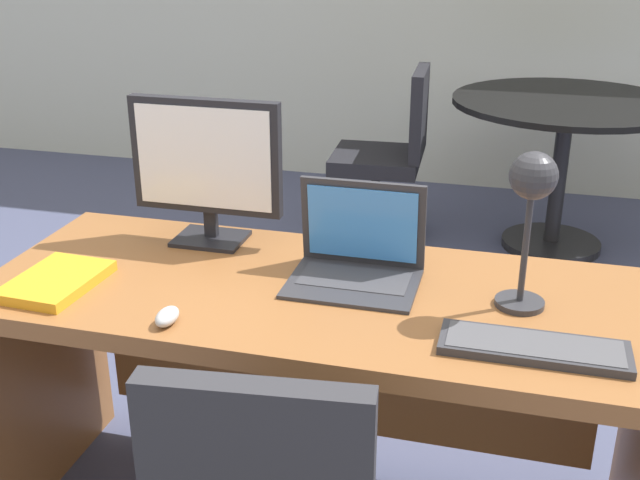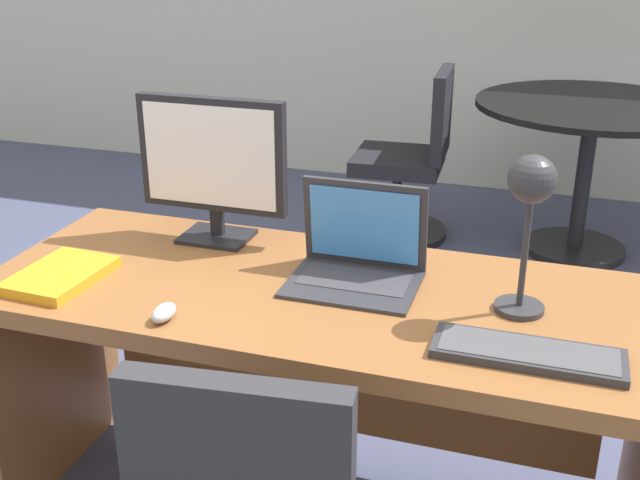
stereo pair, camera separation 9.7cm
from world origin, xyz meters
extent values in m
plane|color=#474C6B|center=(0.00, 1.50, 0.00)|extent=(12.00, 12.00, 0.00)
cube|color=brown|center=(0.00, 0.00, 0.73)|extent=(1.73, 0.70, 0.05)
cube|color=brown|center=(-0.84, 0.00, 0.35)|extent=(0.04, 0.61, 0.70)
cube|color=brown|center=(0.00, 0.26, 0.39)|extent=(1.52, 0.02, 0.49)
cube|color=black|center=(-0.38, 0.23, 0.76)|extent=(0.20, 0.16, 0.01)
cube|color=black|center=(-0.38, 0.24, 0.80)|extent=(0.04, 0.02, 0.08)
cube|color=black|center=(-0.38, 0.23, 1.01)|extent=(0.44, 0.04, 0.33)
cube|color=white|center=(-0.38, 0.21, 1.01)|extent=(0.40, 0.00, 0.29)
cube|color=#2D2D33|center=(0.09, 0.04, 0.76)|extent=(0.33, 0.25, 0.01)
cube|color=#38383D|center=(0.09, 0.06, 0.76)|extent=(0.28, 0.14, 0.00)
cube|color=#2D2D33|center=(0.09, 0.16, 0.88)|extent=(0.33, 0.04, 0.24)
cube|color=#3F8CEA|center=(0.09, 0.15, 0.88)|extent=(0.29, 0.03, 0.20)
cube|color=#2D2D33|center=(0.54, -0.18, 0.76)|extent=(0.41, 0.14, 0.02)
cube|color=#47474C|center=(0.54, -0.18, 0.77)|extent=(0.38, 0.12, 0.00)
ellipsoid|color=#B7BABF|center=(-0.29, -0.27, 0.77)|extent=(0.05, 0.08, 0.04)
cylinder|color=#2D2D33|center=(0.50, 0.04, 0.76)|extent=(0.12, 0.12, 0.01)
cylinder|color=#2D2D33|center=(0.50, 0.04, 0.91)|extent=(0.02, 0.02, 0.29)
sphere|color=#2D2D33|center=(0.50, 0.01, 1.09)|extent=(0.11, 0.11, 0.11)
cube|color=orange|center=(-0.65, -0.16, 0.77)|extent=(0.20, 0.28, 0.03)
cylinder|color=black|center=(0.68, 2.29, 0.02)|extent=(0.51, 0.51, 0.04)
cylinder|color=black|center=(0.68, 2.29, 0.40)|extent=(0.08, 0.08, 0.72)
cylinder|color=black|center=(0.68, 2.29, 0.78)|extent=(1.14, 1.14, 0.03)
cylinder|color=black|center=(-0.27, 2.24, 0.02)|extent=(0.56, 0.56, 0.04)
cylinder|color=black|center=(-0.27, 2.24, 0.21)|extent=(0.05, 0.05, 0.34)
cube|color=black|center=(-0.27, 2.24, 0.42)|extent=(0.49, 0.49, 0.08)
cube|color=black|center=(-0.05, 2.25, 0.69)|extent=(0.09, 0.44, 0.45)
camera|label=1|loc=(0.47, -1.73, 1.63)|focal=43.76mm
camera|label=2|loc=(0.56, -1.70, 1.63)|focal=43.76mm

